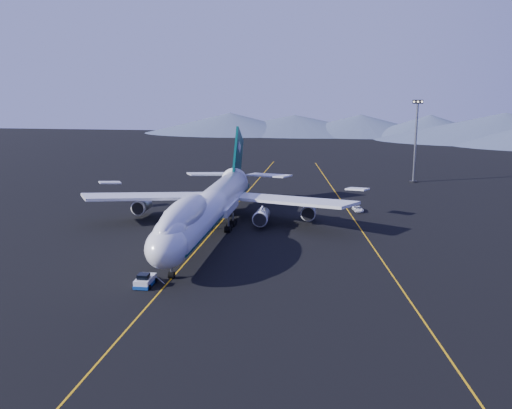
# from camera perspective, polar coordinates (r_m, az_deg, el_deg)

# --- Properties ---
(ground) EXTENTS (500.00, 500.00, 0.00)m
(ground) POSITION_cam_1_polar(r_m,az_deg,el_deg) (114.98, -4.63, -3.03)
(ground) COLOR black
(ground) RESTS_ON ground
(taxiway_line_main) EXTENTS (0.25, 220.00, 0.01)m
(taxiway_line_main) POSITION_cam_1_polar(r_m,az_deg,el_deg) (114.98, -4.63, -3.02)
(taxiway_line_main) COLOR #D5960C
(taxiway_line_main) RESTS_ON ground
(taxiway_line_side) EXTENTS (28.08, 198.09, 0.01)m
(taxiway_line_side) POSITION_cam_1_polar(r_m,az_deg,el_deg) (121.88, 10.35, -2.31)
(taxiway_line_side) COLOR #D5960C
(taxiway_line_side) RESTS_ON ground
(boeing_747) EXTENTS (59.62, 72.43, 19.37)m
(boeing_747) POSITION_cam_1_polar(r_m,az_deg,el_deg) (113.64, -4.68, -0.19)
(boeing_747) COLOR silver
(boeing_747) RESTS_ON ground
(pushback_tug) EXTENTS (2.71, 4.65, 2.01)m
(pushback_tug) POSITION_cam_1_polar(r_m,az_deg,el_deg) (87.96, -11.02, -7.56)
(pushback_tug) COLOR silver
(pushback_tug) RESTS_ON ground
(service_van) EXTENTS (2.91, 4.70, 1.21)m
(service_van) POSITION_cam_1_polar(r_m,az_deg,el_deg) (137.30, 10.16, -0.43)
(service_van) COLOR white
(service_van) RESTS_ON ground
(floodlight_mast) EXTENTS (3.08, 2.31, 24.96)m
(floodlight_mast) POSITION_cam_1_polar(r_m,az_deg,el_deg) (180.53, 15.67, 6.14)
(floodlight_mast) COLOR black
(floodlight_mast) RESTS_ON ground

